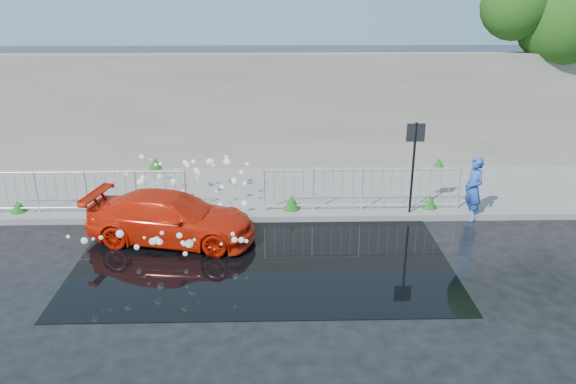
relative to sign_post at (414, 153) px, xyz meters
name	(u,v)px	position (x,y,z in m)	size (l,w,h in m)	color
ground	(238,280)	(-4.20, -3.10, -1.72)	(90.00, 90.00, 0.00)	black
pavement	(248,191)	(-4.20, 1.90, -1.65)	(30.00, 4.00, 0.15)	slate
curb	(245,218)	(-4.20, -0.10, -1.64)	(30.00, 0.25, 0.16)	slate
retaining_wall	(250,111)	(-4.20, 4.10, 0.18)	(30.00, 0.60, 3.50)	#6C685B
puddle	(263,257)	(-3.70, -2.10, -1.72)	(8.00, 5.00, 0.01)	black
sign_post	(414,153)	(0.00, 0.00, 0.00)	(0.45, 0.06, 2.50)	black
tree	(567,12)	(5.41, 4.31, 3.09)	(5.15, 2.75, 6.33)	#332114
railing_left	(86,190)	(-8.20, 0.25, -0.99)	(5.05, 0.05, 1.10)	silver
railing_right	(362,188)	(-1.20, 0.25, -0.99)	(5.05, 0.05, 1.10)	silver
weeds	(245,189)	(-4.26, 1.36, -1.40)	(12.17, 3.93, 0.40)	#134A15
water_spray	(179,193)	(-5.83, -0.02, -0.99)	(3.61, 5.78, 0.95)	white
red_car	(172,218)	(-5.83, -1.16, -1.16)	(1.58, 3.89, 1.13)	red
person	(474,189)	(1.55, -0.10, -0.91)	(0.60, 0.39, 1.63)	blue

